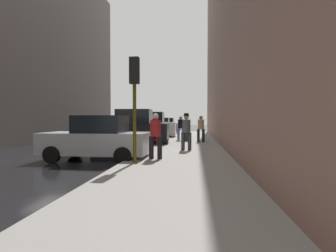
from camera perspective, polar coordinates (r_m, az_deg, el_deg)
ground_plane at (r=13.71m, az=-22.82°, el=-5.50°), size 120.00×120.00×0.00m
sidewalk at (r=12.04m, az=3.23°, el=-5.99°), size 4.00×40.00×0.15m
parked_silver_sedan at (r=10.91m, az=-15.13°, el=-2.74°), size 4.22×2.10×1.79m
parked_black_suv at (r=16.44m, az=-7.84°, el=-0.64°), size 4.65×2.16×2.25m
parked_white_van at (r=22.63m, az=-4.01°, el=-0.03°), size 4.62×2.10×2.25m
parked_blue_sedan at (r=28.13m, az=-2.05°, el=-0.10°), size 4.22×2.09×1.79m
parked_gray_coupe at (r=34.01m, az=-0.66°, el=0.19°), size 4.20×2.07×1.79m
fire_hydrant at (r=15.07m, az=-2.13°, el=-2.86°), size 0.42×0.22×0.70m
traffic_light at (r=9.09m, az=-7.30°, el=8.51°), size 0.32×0.32×3.60m
pedestrian_in_jeans at (r=18.62m, az=2.79°, el=-0.15°), size 0.52×0.46×1.71m
pedestrian_with_beanie at (r=12.61m, az=4.01°, el=-0.81°), size 0.50×0.41×1.78m
pedestrian_in_tan_coat at (r=17.07m, az=7.17°, el=-0.31°), size 0.51×0.44×1.71m
pedestrian_in_red_jacket at (r=9.85m, az=-2.74°, el=-1.65°), size 0.50×0.41×1.71m
rolling_suitcase at (r=17.90m, az=4.11°, el=-2.19°), size 0.39×0.58×1.04m
duffel_bag at (r=15.52m, az=-0.61°, el=-3.50°), size 0.32×0.44×0.28m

